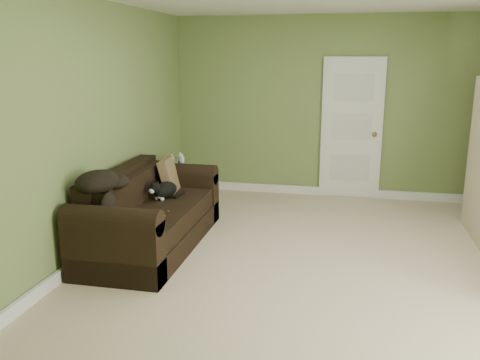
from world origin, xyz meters
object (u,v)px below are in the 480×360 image
at_px(cat, 165,190).
at_px(side_table, 179,189).
at_px(sofa, 149,217).
at_px(banana, 161,214).

bearing_deg(cat, side_table, 120.00).
distance_m(sofa, cat, 0.38).
xyz_separation_m(sofa, cat, (0.08, 0.29, 0.23)).
bearing_deg(cat, banana, -53.86).
height_order(cat, banana, cat).
relative_size(sofa, banana, 11.03).
bearing_deg(cat, sofa, -86.77).
relative_size(cat, banana, 2.71).
distance_m(sofa, banana, 0.48).
distance_m(cat, banana, 0.68).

